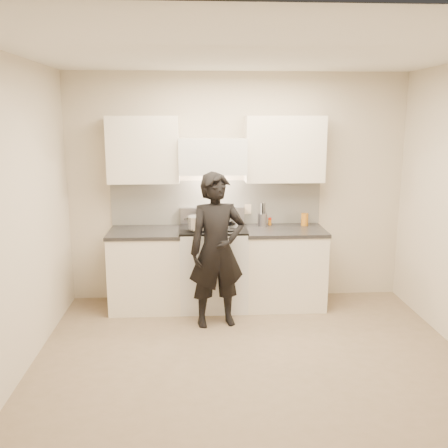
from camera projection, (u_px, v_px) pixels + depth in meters
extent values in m
plane|color=#846E57|center=(252.00, 362.00, 4.54)|extent=(4.00, 4.00, 0.00)
cube|color=beige|center=(237.00, 188.00, 5.96)|extent=(4.00, 0.04, 2.70)
cube|color=beige|center=(293.00, 285.00, 2.55)|extent=(4.00, 0.04, 2.70)
cube|color=beige|center=(15.00, 220.00, 4.15)|extent=(0.04, 3.50, 2.70)
cube|color=silver|center=(256.00, 53.00, 3.97)|extent=(4.00, 3.50, 0.02)
cube|color=white|center=(216.00, 202.00, 5.97)|extent=(2.50, 0.02, 0.53)
cube|color=#9E9DA9|center=(212.00, 216.00, 5.97)|extent=(0.76, 0.08, 0.20)
cube|color=silver|center=(212.00, 156.00, 5.67)|extent=(0.76, 0.40, 0.40)
cylinder|color=#B8B8BD|center=(213.00, 174.00, 5.53)|extent=(0.66, 0.02, 0.02)
cube|color=#EFE4CD|center=(284.00, 149.00, 5.73)|extent=(0.90, 0.33, 0.75)
cube|color=#EFE4CD|center=(144.00, 150.00, 5.64)|extent=(0.80, 0.33, 0.75)
cube|color=beige|center=(248.00, 209.00, 6.00)|extent=(0.08, 0.01, 0.12)
cube|color=silver|center=(213.00, 268.00, 5.82)|extent=(0.76, 0.65, 0.92)
cube|color=black|center=(213.00, 229.00, 5.72)|extent=(0.76, 0.65, 0.02)
cube|color=silver|center=(226.00, 225.00, 5.84)|extent=(0.36, 0.34, 0.01)
cylinder|color=#B8B8BD|center=(214.00, 248.00, 5.46)|extent=(0.62, 0.02, 0.02)
cylinder|color=black|center=(198.00, 230.00, 5.56)|extent=(0.18, 0.18, 0.01)
cylinder|color=black|center=(230.00, 230.00, 5.58)|extent=(0.18, 0.18, 0.01)
cylinder|color=black|center=(197.00, 224.00, 5.85)|extent=(0.18, 0.18, 0.01)
cylinder|color=black|center=(228.00, 224.00, 5.87)|extent=(0.18, 0.18, 0.01)
cube|color=#EFE4CD|center=(284.00, 268.00, 5.87)|extent=(0.90, 0.65, 0.88)
cube|color=black|center=(285.00, 230.00, 5.77)|extent=(0.92, 0.67, 0.04)
cube|color=#EFE4CD|center=(146.00, 271.00, 5.78)|extent=(0.80, 0.65, 0.88)
cube|color=black|center=(145.00, 232.00, 5.68)|extent=(0.82, 0.67, 0.04)
ellipsoid|color=#B8B8BD|center=(223.00, 216.00, 5.84)|extent=(0.31, 0.31, 0.17)
torus|color=#B8B8BD|center=(223.00, 213.00, 5.83)|extent=(0.33, 0.33, 0.01)
ellipsoid|color=beige|center=(223.00, 217.00, 5.85)|extent=(0.18, 0.18, 0.08)
cylinder|color=silver|center=(219.00, 211.00, 5.70)|extent=(0.11, 0.22, 0.17)
cylinder|color=#B8B8BD|center=(197.00, 223.00, 5.55)|extent=(0.28, 0.28, 0.15)
cube|color=#B8B8BD|center=(186.00, 219.00, 5.49)|extent=(0.05, 0.04, 0.01)
cube|color=#B8B8BD|center=(209.00, 217.00, 5.58)|extent=(0.05, 0.04, 0.01)
cylinder|color=#9E9DA9|center=(262.00, 220.00, 5.91)|extent=(0.10, 0.10, 0.15)
cylinder|color=black|center=(264.00, 214.00, 5.89)|extent=(0.01, 0.01, 0.26)
cylinder|color=silver|center=(264.00, 213.00, 5.91)|extent=(0.01, 0.01, 0.26)
cylinder|color=#9E9DA9|center=(262.00, 213.00, 5.92)|extent=(0.01, 0.01, 0.26)
cylinder|color=black|center=(261.00, 213.00, 5.91)|extent=(0.01, 0.01, 0.26)
cylinder|color=#9E9DA9|center=(260.00, 214.00, 5.89)|extent=(0.01, 0.01, 0.26)
cylinder|color=silver|center=(261.00, 214.00, 5.88)|extent=(0.01, 0.01, 0.26)
cylinder|color=black|center=(263.00, 214.00, 5.87)|extent=(0.01, 0.01, 0.26)
cylinder|color=#9E9DA9|center=(264.00, 214.00, 5.88)|extent=(0.01, 0.01, 0.26)
cylinder|color=#C67011|center=(270.00, 222.00, 5.96)|extent=(0.04, 0.04, 0.06)
cylinder|color=red|center=(270.00, 219.00, 5.96)|extent=(0.04, 0.04, 0.02)
cylinder|color=#BE701B|center=(305.00, 219.00, 5.93)|extent=(0.08, 0.08, 0.15)
imported|color=black|center=(217.00, 250.00, 5.22)|extent=(0.67, 0.50, 1.64)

